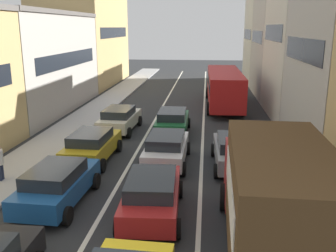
% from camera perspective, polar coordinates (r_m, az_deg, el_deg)
% --- Properties ---
extents(sidewalk_left, '(2.60, 64.00, 0.14)m').
position_cam_1_polar(sidewalk_left, '(28.00, -12.08, 1.45)').
color(sidewalk_left, '#9E9E9E').
rests_on(sidewalk_left, ground).
extents(lane_stripe_left, '(0.16, 60.00, 0.01)m').
position_cam_1_polar(lane_stripe_left, '(26.92, -1.88, 1.10)').
color(lane_stripe_left, silver).
rests_on(lane_stripe_left, ground).
extents(lane_stripe_right, '(0.16, 60.00, 0.01)m').
position_cam_1_polar(lane_stripe_right, '(26.68, 5.38, 0.92)').
color(lane_stripe_right, silver).
rests_on(lane_stripe_right, ground).
extents(building_row_left, '(7.20, 43.90, 10.72)m').
position_cam_1_polar(building_row_left, '(32.90, -19.39, 10.55)').
color(building_row_left, tan).
rests_on(building_row_left, ground).
extents(building_row_right, '(7.20, 43.90, 11.08)m').
position_cam_1_polar(building_row_right, '(29.06, 22.41, 11.44)').
color(building_row_right, beige).
rests_on(building_row_right, ground).
extents(removalist_box_truck, '(2.84, 7.75, 3.58)m').
position_cam_1_polar(removalist_box_truck, '(10.60, 15.69, -10.11)').
color(removalist_box_truck, '#A51E1E').
rests_on(removalist_box_truck, ground).
extents(sedan_centre_lane_second, '(2.22, 4.38, 1.49)m').
position_cam_1_polar(sedan_centre_lane_second, '(13.13, -2.44, -10.20)').
color(sedan_centre_lane_second, '#A51E1E').
rests_on(sedan_centre_lane_second, ground).
extents(wagon_left_lane_second, '(2.20, 4.37, 1.49)m').
position_cam_1_polar(wagon_left_lane_second, '(14.50, -16.32, -8.34)').
color(wagon_left_lane_second, '#194C8C').
rests_on(wagon_left_lane_second, ground).
extents(hatchback_centre_lane_third, '(2.11, 4.33, 1.49)m').
position_cam_1_polar(hatchback_centre_lane_third, '(17.87, -0.25, -3.32)').
color(hatchback_centre_lane_third, silver).
rests_on(hatchback_centre_lane_third, ground).
extents(sedan_left_lane_third, '(2.17, 4.35, 1.49)m').
position_cam_1_polar(sedan_left_lane_third, '(18.66, -11.39, -2.84)').
color(sedan_left_lane_third, '#B29319').
rests_on(sedan_left_lane_third, ground).
extents(coupe_centre_lane_fourth, '(2.08, 4.31, 1.49)m').
position_cam_1_polar(coupe_centre_lane_fourth, '(22.95, 0.67, 0.75)').
color(coupe_centre_lane_fourth, '#19592D').
rests_on(coupe_centre_lane_fourth, ground).
extents(sedan_left_lane_fourth, '(2.22, 4.38, 1.49)m').
position_cam_1_polar(sedan_left_lane_fourth, '(23.74, -7.30, 1.11)').
color(sedan_left_lane_fourth, beige).
rests_on(sedan_left_lane_fourth, ground).
extents(sedan_right_lane_behind_truck, '(2.17, 4.35, 1.49)m').
position_cam_1_polar(sedan_right_lane_behind_truck, '(17.75, 10.09, -3.69)').
color(sedan_right_lane_behind_truck, gray).
rests_on(sedan_right_lane_behind_truck, ground).
extents(bus_mid_queue_primary, '(2.91, 10.53, 2.90)m').
position_cam_1_polar(bus_mid_queue_primary, '(30.98, 8.47, 6.05)').
color(bus_mid_queue_primary, '#B21919').
rests_on(bus_mid_queue_primary, ground).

